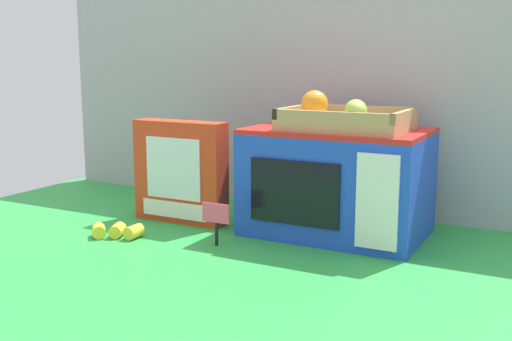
{
  "coord_description": "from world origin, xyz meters",
  "views": [
    {
      "loc": [
        0.71,
        -1.33,
        0.43
      ],
      "look_at": [
        0.01,
        0.01,
        0.15
      ],
      "focal_mm": 42.88,
      "sensor_mm": 36.0,
      "label": 1
    }
  ],
  "objects": [
    {
      "name": "loose_toy_banana",
      "position": [
        -0.25,
        -0.23,
        0.02
      ],
      "size": [
        0.12,
        0.08,
        0.03
      ],
      "color": "yellow",
      "rests_on": "ground"
    },
    {
      "name": "food_groups_crate",
      "position": [
        0.23,
        0.03,
        0.28
      ],
      "size": [
        0.29,
        0.21,
        0.09
      ],
      "color": "tan",
      "rests_on": "toy_microwave"
    },
    {
      "name": "display_back_panel",
      "position": [
        0.0,
        0.28,
        0.32
      ],
      "size": [
        1.61,
        0.03,
        0.63
      ],
      "primitive_type": "cube",
      "color": "#A0A3A8",
      "rests_on": "ground"
    },
    {
      "name": "ground_plane",
      "position": [
        0.0,
        0.0,
        0.0
      ],
      "size": [
        1.7,
        1.7,
        0.0
      ],
      "primitive_type": "plane",
      "color": "green",
      "rests_on": "ground"
    },
    {
      "name": "toy_microwave",
      "position": [
        0.21,
        0.05,
        0.13
      ],
      "size": [
        0.42,
        0.28,
        0.26
      ],
      "color": "blue",
      "rests_on": "ground"
    },
    {
      "name": "price_sign",
      "position": [
        -0.0,
        -0.17,
        0.07
      ],
      "size": [
        0.07,
        0.01,
        0.1
      ],
      "color": "black",
      "rests_on": "ground"
    },
    {
      "name": "cookie_set_box",
      "position": [
        -0.2,
        -0.03,
        0.13
      ],
      "size": [
        0.26,
        0.07,
        0.27
      ],
      "color": "red",
      "rests_on": "ground"
    }
  ]
}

